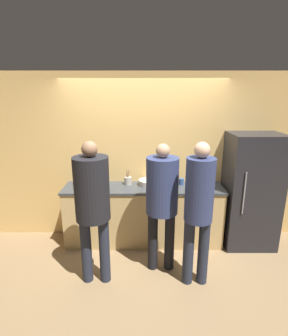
# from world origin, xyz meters

# --- Properties ---
(ground_plane) EXTENTS (14.00, 14.00, 0.00)m
(ground_plane) POSITION_xyz_m (0.00, 0.00, 0.00)
(ground_plane) COLOR #8C704C
(wall_back) EXTENTS (5.20, 0.06, 2.60)m
(wall_back) POSITION_xyz_m (0.00, 0.61, 1.30)
(wall_back) COLOR #E0B266
(wall_back) RESTS_ON ground_plane
(counter) EXTENTS (2.42, 0.59, 0.92)m
(counter) POSITION_xyz_m (0.00, 0.33, 0.46)
(counter) COLOR tan
(counter) RESTS_ON ground_plane
(refrigerator) EXTENTS (0.75, 0.64, 1.74)m
(refrigerator) POSITION_xyz_m (1.62, 0.28, 0.87)
(refrigerator) COLOR #232328
(refrigerator) RESTS_ON ground_plane
(person_left) EXTENTS (0.41, 0.41, 1.79)m
(person_left) POSITION_xyz_m (-0.59, -0.60, 1.10)
(person_left) COLOR #232838
(person_left) RESTS_ON ground_plane
(person_center) EXTENTS (0.40, 0.40, 1.71)m
(person_center) POSITION_xyz_m (0.23, -0.35, 1.05)
(person_center) COLOR black
(person_center) RESTS_ON ground_plane
(person_right) EXTENTS (0.33, 0.33, 1.78)m
(person_right) POSITION_xyz_m (0.64, -0.63, 1.05)
(person_right) COLOR #232838
(person_right) RESTS_ON ground_plane
(fruit_bowl) EXTENTS (0.31, 0.31, 0.12)m
(fruit_bowl) POSITION_xyz_m (0.08, 0.41, 0.96)
(fruit_bowl) COLOR beige
(fruit_bowl) RESTS_ON counter
(utensil_crock) EXTENTS (0.11, 0.11, 0.24)m
(utensil_crock) POSITION_xyz_m (-0.24, 0.42, 0.99)
(utensil_crock) COLOR #ADA393
(utensil_crock) RESTS_ON counter
(bottle_green) EXTENTS (0.08, 0.08, 0.17)m
(bottle_green) POSITION_xyz_m (-1.04, 0.42, 0.99)
(bottle_green) COLOR #236033
(bottle_green) RESTS_ON counter
(bottle_amber) EXTENTS (0.08, 0.08, 0.25)m
(bottle_amber) POSITION_xyz_m (0.49, 0.51, 1.02)
(bottle_amber) COLOR brown
(bottle_amber) RESTS_ON counter
(bottle_dark) EXTENTS (0.07, 0.07, 0.25)m
(bottle_dark) POSITION_xyz_m (0.44, 0.36, 1.02)
(bottle_dark) COLOR #333338
(bottle_dark) RESTS_ON counter
(cup_black) EXTENTS (0.09, 0.09, 0.10)m
(cup_black) POSITION_xyz_m (-0.70, 0.36, 0.97)
(cup_black) COLOR #28282D
(cup_black) RESTS_ON counter
(cup_blue) EXTENTS (0.08, 0.08, 0.10)m
(cup_blue) POSITION_xyz_m (0.59, 0.43, 0.97)
(cup_blue) COLOR #335184
(cup_blue) RESTS_ON counter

